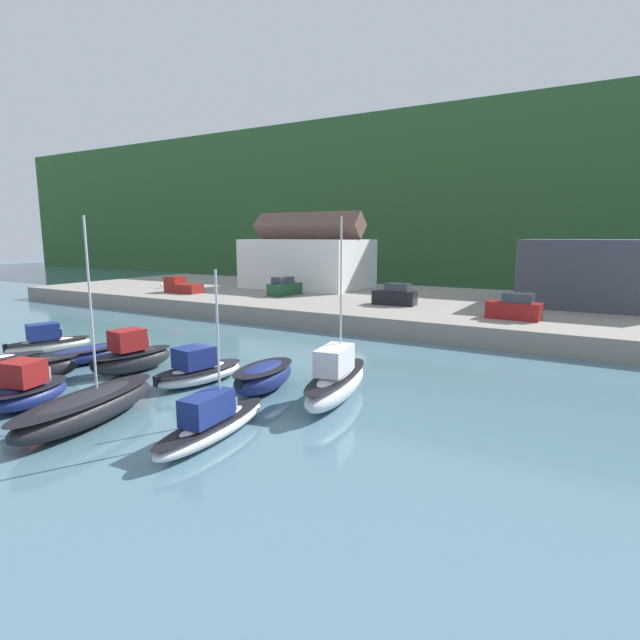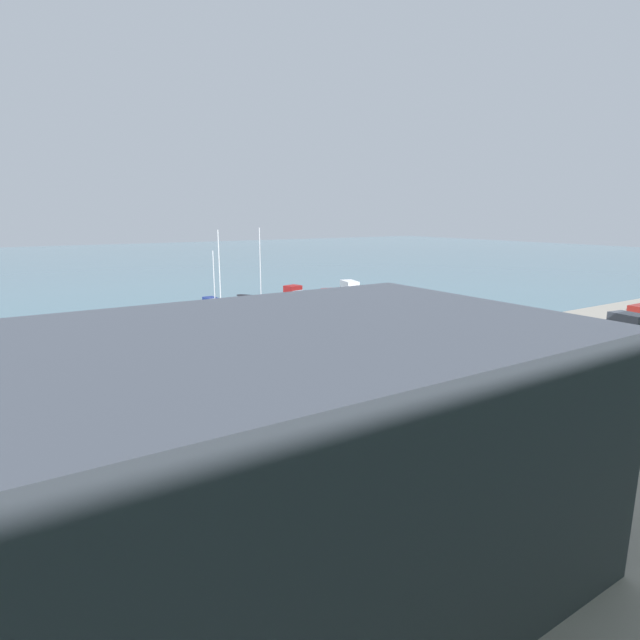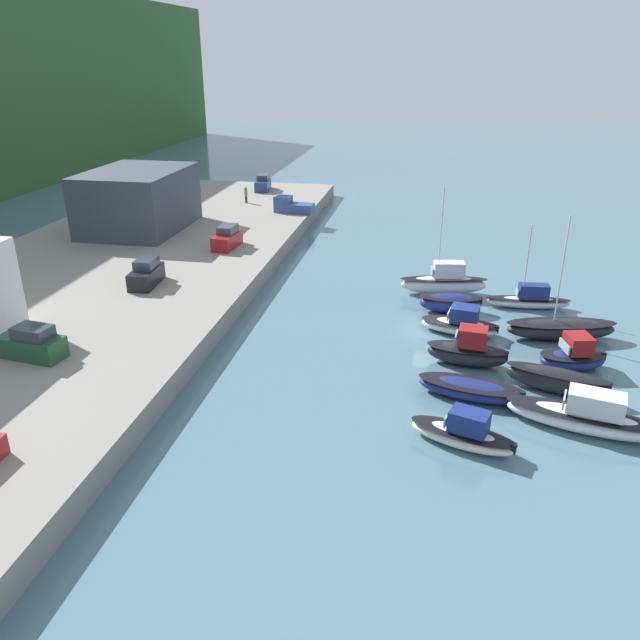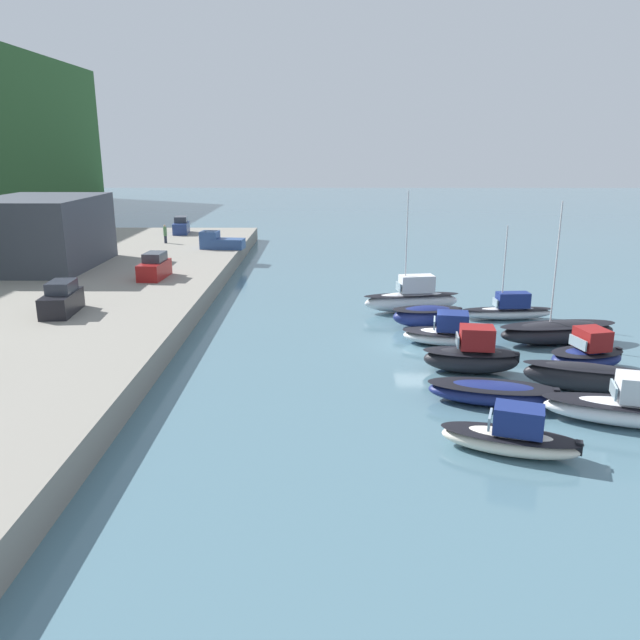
% 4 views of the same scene
% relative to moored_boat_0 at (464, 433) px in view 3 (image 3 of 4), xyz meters
% --- Properties ---
extents(ground_plane, '(320.00, 320.00, 0.00)m').
position_rel_moored_boat_0_xyz_m(ground_plane, '(15.04, 1.89, -0.76)').
color(ground_plane, slate).
extents(quay_promenade, '(95.22, 28.12, 1.63)m').
position_rel_moored_boat_0_xyz_m(quay_promenade, '(15.04, 31.25, 0.05)').
color(quay_promenade, gray).
rests_on(quay_promenade, ground_plane).
extents(yacht_club_building, '(12.92, 9.41, 6.42)m').
position_rel_moored_boat_0_xyz_m(yacht_club_building, '(33.67, 34.03, 4.08)').
color(yacht_club_building, '#3D424C').
rests_on(yacht_club_building, quay_promenade).
extents(moored_boat_0, '(3.66, 6.09, 2.15)m').
position_rel_moored_boat_0_xyz_m(moored_boat_0, '(0.00, 0.00, 0.00)').
color(moored_boat_0, white).
rests_on(moored_boat_0, ground_plane).
extents(moored_boat_1, '(3.52, 6.80, 1.12)m').
position_rel_moored_boat_0_xyz_m(moored_boat_1, '(5.26, -0.58, -0.16)').
color(moored_boat_1, navy).
rests_on(moored_boat_1, ground_plane).
extents(moored_boat_2, '(2.69, 5.63, 2.73)m').
position_rel_moored_boat_0_xyz_m(moored_boat_2, '(9.79, -0.54, 0.25)').
color(moored_boat_2, black).
rests_on(moored_boat_2, ground_plane).
extents(moored_boat_3, '(3.31, 6.14, 2.18)m').
position_rel_moored_boat_0_xyz_m(moored_boat_3, '(15.01, -0.21, 0.01)').
color(moored_boat_3, white).
rests_on(moored_boat_3, ground_plane).
extents(moored_boat_4, '(2.83, 5.29, 1.56)m').
position_rel_moored_boat_0_xyz_m(moored_boat_4, '(19.14, 0.49, 0.06)').
color(moored_boat_4, navy).
rests_on(moored_boat_4, ground_plane).
extents(moored_boat_5, '(2.99, 7.80, 9.35)m').
position_rel_moored_boat_0_xyz_m(moored_boat_5, '(23.37, 1.02, 0.33)').
color(moored_boat_5, silver).
rests_on(moored_boat_5, ground_plane).
extents(moored_boat_6, '(4.19, 8.83, 2.46)m').
position_rel_moored_boat_0_xyz_m(moored_boat_6, '(2.70, -6.74, 0.13)').
color(moored_boat_6, white).
rests_on(moored_boat_6, ground_plane).
extents(moored_boat_7, '(3.36, 6.49, 1.60)m').
position_rel_moored_boat_0_xyz_m(moored_boat_7, '(6.90, -5.85, 0.08)').
color(moored_boat_7, black).
rests_on(moored_boat_7, ground_plane).
extents(moored_boat_8, '(3.35, 4.85, 2.39)m').
position_rel_moored_boat_0_xyz_m(moored_boat_8, '(10.55, -7.47, 0.10)').
color(moored_boat_8, navy).
rests_on(moored_boat_8, ground_plane).
extents(moored_boat_9, '(3.75, 8.37, 9.27)m').
position_rel_moored_boat_0_xyz_m(moored_boat_9, '(15.29, -7.43, 0.05)').
color(moored_boat_9, black).
rests_on(moored_boat_9, ground_plane).
extents(moored_boat_10, '(2.01, 6.96, 7.05)m').
position_rel_moored_boat_0_xyz_m(moored_boat_10, '(21.26, -5.92, -0.03)').
color(moored_boat_10, white).
rests_on(moored_boat_10, ground_plane).
extents(parked_car_0, '(4.33, 2.12, 2.16)m').
position_rel_moored_boat_0_xyz_m(parked_car_0, '(16.73, 25.60, 1.79)').
color(parked_car_0, black).
rests_on(parked_car_0, quay_promenade).
extents(parked_car_1, '(2.37, 4.41, 2.16)m').
position_rel_moored_boat_0_xyz_m(parked_car_1, '(2.61, 26.80, 1.79)').
color(parked_car_1, '#1E4C2D').
rests_on(parked_car_1, quay_promenade).
extents(parked_car_2, '(4.30, 2.05, 2.16)m').
position_rel_moored_boat_0_xyz_m(parked_car_2, '(28.44, 22.41, 1.79)').
color(parked_car_2, maroon).
rests_on(parked_car_2, quay_promenade).
extents(parked_car_3, '(4.38, 2.26, 2.16)m').
position_rel_moored_boat_0_xyz_m(parked_car_3, '(56.82, 26.42, 1.79)').
color(parked_car_3, navy).
rests_on(parked_car_3, quay_promenade).
extents(pickup_truck_0, '(2.42, 4.90, 1.90)m').
position_rel_moored_boat_0_xyz_m(pickup_truck_0, '(44.38, 19.53, 1.69)').
color(pickup_truck_0, '#2D4C84').
rests_on(pickup_truck_0, quay_promenade).
extents(person_on_quay, '(0.40, 0.40, 2.14)m').
position_rel_moored_boat_0_xyz_m(person_on_quay, '(48.36, 26.40, 1.97)').
color(person_on_quay, '#232838').
rests_on(person_on_quay, quay_promenade).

